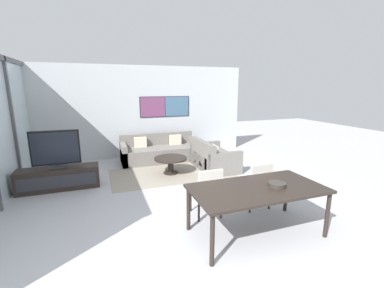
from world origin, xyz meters
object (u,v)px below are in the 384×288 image
(tv_console, at_px, (59,178))
(dining_chair_centre, at_px, (257,182))
(dining_chair_left, at_px, (207,189))
(television, at_px, (56,150))
(sofa_side, at_px, (212,159))
(fruit_bowl, at_px, (277,184))
(coffee_table, at_px, (171,162))
(sofa_main, at_px, (159,151))
(dining_table, at_px, (257,191))

(tv_console, relative_size, dining_chair_centre, 1.88)
(dining_chair_left, bearing_deg, television, 139.00)
(sofa_side, bearing_deg, fruit_bowl, 172.83)
(tv_console, bearing_deg, fruit_bowl, -42.13)
(coffee_table, bearing_deg, sofa_main, 90.00)
(dining_table, bearing_deg, dining_chair_left, 123.66)
(tv_console, xyz_separation_m, fruit_bowl, (3.29, -2.98, 0.53))
(dining_chair_left, bearing_deg, dining_table, -56.34)
(tv_console, height_order, television, television)
(coffee_table, height_order, dining_chair_left, dining_chair_left)
(tv_console, bearing_deg, sofa_side, 2.83)
(dining_chair_left, xyz_separation_m, fruit_bowl, (0.77, -0.79, 0.27))
(coffee_table, xyz_separation_m, fruit_bowl, (0.76, -3.15, 0.46))
(dining_table, height_order, dining_chair_centre, dining_chair_centre)
(sofa_side, distance_m, dining_table, 3.20)
(coffee_table, relative_size, dining_chair_centre, 0.96)
(television, height_order, sofa_side, television)
(tv_console, xyz_separation_m, dining_chair_left, (2.52, -2.19, 0.26))
(sofa_side, relative_size, dining_chair_centre, 1.66)
(tv_console, xyz_separation_m, television, (0.00, 0.00, 0.64))
(coffee_table, bearing_deg, dining_table, -81.28)
(dining_chair_left, bearing_deg, coffee_table, 89.81)
(television, bearing_deg, sofa_side, 2.81)
(coffee_table, distance_m, fruit_bowl, 3.28)
(television, bearing_deg, fruit_bowl, -42.14)
(tv_console, relative_size, coffee_table, 1.96)
(coffee_table, bearing_deg, tv_console, -176.09)
(television, xyz_separation_m, dining_chair_left, (2.52, -2.19, -0.37))
(dining_table, xyz_separation_m, dining_chair_centre, (0.48, 0.72, -0.17))
(television, bearing_deg, dining_table, -44.15)
(dining_chair_centre, bearing_deg, dining_chair_left, 179.67)
(television, relative_size, coffee_table, 1.15)
(tv_console, xyz_separation_m, dining_chair_centre, (3.49, -2.20, 0.26))
(sofa_main, relative_size, fruit_bowl, 8.53)
(sofa_main, bearing_deg, coffee_table, -90.00)
(dining_chair_left, bearing_deg, dining_chair_centre, -0.33)
(television, distance_m, dining_table, 4.19)
(dining_chair_centre, bearing_deg, dining_table, -123.86)
(tv_console, height_order, sofa_side, sofa_side)
(sofa_main, bearing_deg, tv_console, -149.96)
(television, distance_m, dining_chair_left, 3.37)
(coffee_table, bearing_deg, fruit_bowl, -76.42)
(dining_table, xyz_separation_m, fruit_bowl, (0.29, -0.06, 0.10))
(dining_chair_left, relative_size, dining_chair_centre, 1.00)
(fruit_bowl, bearing_deg, sofa_side, 82.83)
(sofa_side, height_order, fruit_bowl, fruit_bowl)
(dining_table, bearing_deg, dining_chair_centre, 56.14)
(coffee_table, bearing_deg, dining_chair_left, -90.19)
(dining_chair_centre, bearing_deg, coffee_table, 111.94)
(sofa_main, bearing_deg, dining_chair_centre, -75.38)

